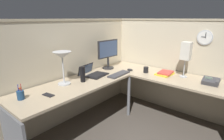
# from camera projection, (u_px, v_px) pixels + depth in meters

# --- Properties ---
(ground_plane) EXTENTS (6.80, 6.80, 0.00)m
(ground_plane) POSITION_uv_depth(u_px,v_px,m) (131.00, 122.00, 2.83)
(ground_plane) COLOR #4C443D
(cubicle_wall_back) EXTENTS (2.57, 0.12, 1.58)m
(cubicle_wall_back) POSITION_uv_depth(u_px,v_px,m) (75.00, 69.00, 2.87)
(cubicle_wall_back) COLOR beige
(cubicle_wall_back) RESTS_ON ground
(cubicle_wall_right) EXTENTS (0.12, 2.37, 1.58)m
(cubicle_wall_right) POSITION_uv_depth(u_px,v_px,m) (173.00, 66.00, 3.09)
(cubicle_wall_right) COLOR beige
(cubicle_wall_right) RESTS_ON ground
(desk) EXTENTS (2.35, 2.15, 0.73)m
(desk) POSITION_uv_depth(u_px,v_px,m) (129.00, 89.00, 2.52)
(desk) COLOR tan
(desk) RESTS_ON ground
(monitor) EXTENTS (0.46, 0.20, 0.50)m
(monitor) POSITION_uv_depth(u_px,v_px,m) (108.00, 52.00, 3.08)
(monitor) COLOR #232326
(monitor) RESTS_ON desk
(laptop) EXTENTS (0.39, 0.43, 0.22)m
(laptop) POSITION_uv_depth(u_px,v_px,m) (92.00, 73.00, 2.81)
(laptop) COLOR black
(laptop) RESTS_ON desk
(keyboard) EXTENTS (0.44, 0.16, 0.02)m
(keyboard) POSITION_uv_depth(u_px,v_px,m) (119.00, 74.00, 2.80)
(keyboard) COLOR #38383D
(keyboard) RESTS_ON desk
(computer_mouse) EXTENTS (0.06, 0.10, 0.03)m
(computer_mouse) POSITION_uv_depth(u_px,v_px,m) (130.00, 70.00, 3.02)
(computer_mouse) COLOR #232326
(computer_mouse) RESTS_ON desk
(desk_lamp_dome) EXTENTS (0.24, 0.24, 0.44)m
(desk_lamp_dome) POSITION_uv_depth(u_px,v_px,m) (62.00, 58.00, 2.31)
(desk_lamp_dome) COLOR #B7BABF
(desk_lamp_dome) RESTS_ON desk
(pen_cup) EXTENTS (0.08, 0.08, 0.18)m
(pen_cup) POSITION_uv_depth(u_px,v_px,m) (21.00, 95.00, 1.95)
(pen_cup) COLOR navy
(pen_cup) RESTS_ON desk
(cell_phone) EXTENTS (0.09, 0.15, 0.01)m
(cell_phone) POSITION_uv_depth(u_px,v_px,m) (48.00, 95.00, 2.06)
(cell_phone) COLOR black
(cell_phone) RESTS_ON desk
(thermos_flask) EXTENTS (0.07, 0.07, 0.22)m
(thermos_flask) POSITION_uv_depth(u_px,v_px,m) (83.00, 74.00, 2.48)
(thermos_flask) COLOR black
(thermos_flask) RESTS_ON desk
(office_phone) EXTENTS (0.20, 0.21, 0.11)m
(office_phone) POSITION_uv_depth(u_px,v_px,m) (211.00, 82.00, 2.40)
(office_phone) COLOR #38383D
(office_phone) RESTS_ON desk
(book_stack) EXTENTS (0.30, 0.23, 0.04)m
(book_stack) POSITION_uv_depth(u_px,v_px,m) (165.00, 73.00, 2.81)
(book_stack) COLOR yellow
(book_stack) RESTS_ON desk
(desk_lamp_paper) EXTENTS (0.13, 0.13, 0.53)m
(desk_lamp_paper) POSITION_uv_depth(u_px,v_px,m) (186.00, 52.00, 2.60)
(desk_lamp_paper) COLOR #B7BABF
(desk_lamp_paper) RESTS_ON desk
(coffee_mug) EXTENTS (0.08, 0.08, 0.10)m
(coffee_mug) POSITION_uv_depth(u_px,v_px,m) (146.00, 70.00, 2.90)
(coffee_mug) COLOR black
(coffee_mug) RESTS_ON desk
(wall_clock) EXTENTS (0.04, 0.22, 0.22)m
(wall_clock) POSITION_uv_depth(u_px,v_px,m) (205.00, 38.00, 2.62)
(wall_clock) COLOR #B7BABF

